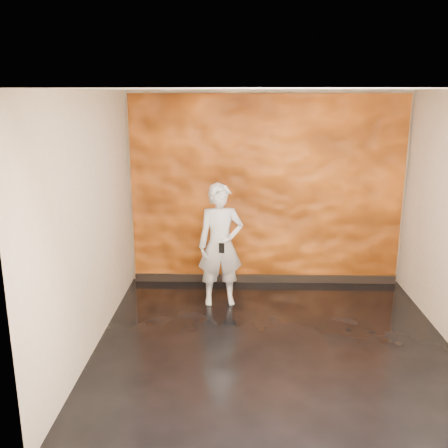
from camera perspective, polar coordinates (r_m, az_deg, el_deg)
room at (r=5.32m, az=6.03°, el=-0.19°), size 4.02×4.02×2.81m
feature_wall at (r=7.23m, az=4.86°, el=3.70°), size 3.90×0.06×2.75m
baseboard at (r=7.56m, az=4.66°, el=-6.22°), size 3.90×0.04×0.12m
man at (r=6.58m, az=-0.40°, el=-2.42°), size 0.65×0.47×1.64m
phone at (r=6.36m, az=-0.27°, el=-2.76°), size 0.07×0.03×0.13m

